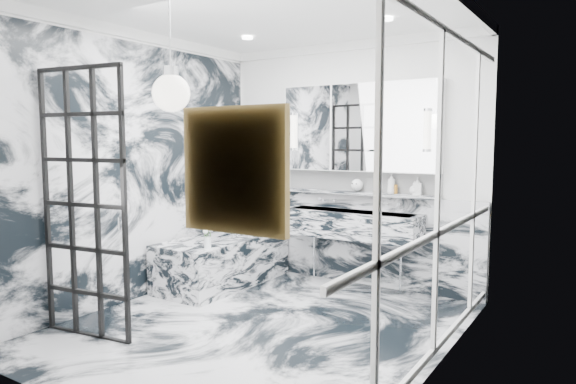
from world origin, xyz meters
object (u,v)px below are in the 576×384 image
Objects in this scene: trough_sink at (351,224)px; crittall_door at (84,205)px; mirror_cabinet at (359,128)px; bathtub at (223,260)px.

crittall_door is at bearing -116.25° from trough_sink.
crittall_door is 3.07m from mirror_cabinet.
bathtub is (-0.07, 1.88, -0.86)m from crittall_door.
crittall_door reaches higher than bathtub.
mirror_cabinet is 2.20m from bathtub.
trough_sink is 0.97× the size of bathtub.
mirror_cabinet is (1.25, 2.71, 0.69)m from crittall_door.
crittall_door is at bearing -87.85° from bathtub.
crittall_door is 1.37× the size of bathtub.
trough_sink is at bearing -90.00° from mirror_cabinet.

